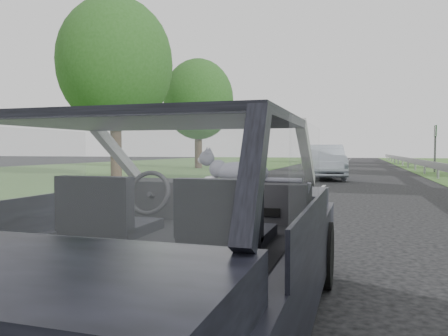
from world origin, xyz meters
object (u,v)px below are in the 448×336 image
Objects in this scene: highway_sign at (435,149)px; other_car at (324,162)px; cat at (239,170)px; subject_car at (180,228)px.

other_car is at bearing -123.72° from highway_sign.
other_car is at bearing 91.88° from cat.
highway_sign reaches higher than other_car.
other_car is (-0.53, 16.07, -0.35)m from cat.
highway_sign reaches higher than subject_car.
cat is (0.24, 0.65, 0.36)m from subject_car.
other_car reaches higher than cat.
cat is at bearing 69.95° from subject_car.
subject_car is 6.57× the size of cat.
subject_car is 0.78m from cat.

